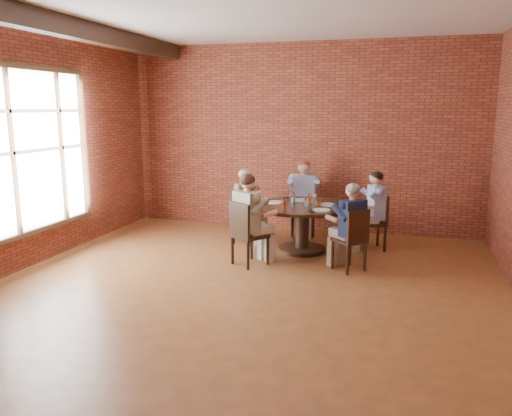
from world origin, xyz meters
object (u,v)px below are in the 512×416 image
(chair_a, at_px, (377,219))
(smartphone, at_px, (312,211))
(chair_d, at_px, (245,231))
(diner_e, at_px, (350,227))
(diner_d, at_px, (250,220))
(chair_e, at_px, (353,238))
(chair_b, at_px, (303,206))
(chair_c, at_px, (243,214))
(dining_table, at_px, (302,219))
(diner_b, at_px, (303,198))
(diner_c, at_px, (247,207))
(diner_a, at_px, (372,211))

(chair_a, height_order, smartphone, chair_a)
(chair_d, xyz_separation_m, diner_e, (1.45, 0.22, 0.11))
(chair_d, relative_size, diner_d, 0.70)
(chair_e, bearing_deg, chair_b, -107.90)
(chair_a, relative_size, chair_c, 1.01)
(chair_b, xyz_separation_m, diner_d, (-0.38, -1.99, 0.16))
(dining_table, distance_m, smartphone, 0.56)
(chair_d, distance_m, diner_e, 1.47)
(chair_b, bearing_deg, chair_c, -146.00)
(diner_b, distance_m, smartphone, 1.54)
(chair_e, bearing_deg, smartphone, -75.02)
(diner_b, distance_m, diner_c, 1.12)
(dining_table, xyz_separation_m, diner_e, (0.81, -0.75, 0.09))
(chair_a, height_order, diner_b, diner_b)
(chair_c, bearing_deg, diner_d, -144.22)
(chair_c, distance_m, smartphone, 1.50)
(chair_d, bearing_deg, chair_e, -140.10)
(chair_a, height_order, chair_c, chair_a)
(chair_b, height_order, chair_e, chair_b)
(chair_e, bearing_deg, chair_a, -148.93)
(diner_a, bearing_deg, diner_c, -106.66)
(diner_b, height_order, diner_c, diner_b)
(chair_c, height_order, smartphone, chair_c)
(diner_b, relative_size, diner_d, 1.00)
(diner_b, bearing_deg, chair_e, -70.40)
(diner_a, bearing_deg, chair_e, -30.44)
(chair_a, height_order, diner_c, diner_c)
(diner_d, xyz_separation_m, chair_e, (1.46, 0.10, -0.18))
(chair_a, relative_size, diner_c, 0.72)
(chair_d, bearing_deg, chair_b, -68.24)
(chair_b, xyz_separation_m, chair_e, (1.07, -1.90, -0.03))
(diner_a, relative_size, diner_c, 1.02)
(chair_a, relative_size, smartphone, 6.24)
(chair_b, distance_m, diner_e, 2.11)
(diner_b, bearing_deg, chair_b, 90.00)
(chair_c, bearing_deg, diner_b, -35.58)
(dining_table, height_order, chair_d, chair_d)
(chair_a, relative_size, chair_b, 0.96)
(chair_c, bearing_deg, smartphone, -105.61)
(dining_table, distance_m, chair_a, 1.21)
(dining_table, relative_size, chair_d, 1.61)
(diner_a, relative_size, chair_c, 1.42)
(chair_a, bearing_deg, chair_c, -106.69)
(diner_a, xyz_separation_m, diner_d, (-1.64, -1.31, 0.03))
(dining_table, relative_size, chair_c, 1.70)
(smartphone, bearing_deg, diner_b, 82.87)
(dining_table, distance_m, chair_e, 1.18)
(diner_b, height_order, diner_d, diner_b)
(dining_table, bearing_deg, chair_e, -42.58)
(chair_e, height_order, diner_e, diner_e)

